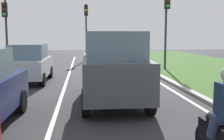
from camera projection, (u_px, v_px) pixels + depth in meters
name	position (u px, v px, depth m)	size (l,w,h in m)	color
ground_plane	(81.00, 82.00, 13.21)	(60.00, 60.00, 0.00)	#2D2D30
lane_line_center	(66.00, 82.00, 13.14)	(0.12, 32.00, 0.01)	silver
lane_line_right_edge	(156.00, 81.00, 13.59)	(0.12, 32.00, 0.01)	silver
curb_right	(166.00, 79.00, 13.63)	(0.24, 48.00, 0.12)	#9E9B93
car_suv_ahead	(113.00, 67.00, 8.96)	(2.02, 4.53, 2.28)	#474C51
car_hatchback_far	(30.00, 63.00, 13.03)	(1.79, 3.73, 1.78)	#B7BABF
traffic_light_near_right	(167.00, 16.00, 17.48)	(0.32, 0.50, 5.03)	#2D2D2D
traffic_light_overhead_left	(6.00, 22.00, 17.92)	(0.32, 0.50, 4.43)	#2D2D2D
traffic_light_far_median	(86.00, 22.00, 24.29)	(0.32, 0.50, 4.89)	#2D2D2D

